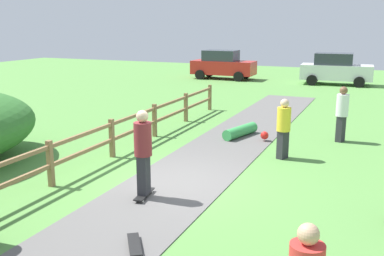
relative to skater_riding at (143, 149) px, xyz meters
name	(u,v)px	position (x,y,z in m)	size (l,w,h in m)	color
ground_plane	(176,184)	(0.26, 1.07, -1.10)	(60.00, 60.00, 0.00)	#568E42
asphalt_path	(176,183)	(0.26, 1.07, -1.09)	(2.40, 28.00, 0.02)	#605E5B
wooden_fence	(84,145)	(-2.34, 1.07, -0.44)	(0.12, 18.12, 1.10)	olive
skater_riding	(143,149)	(0.00, 0.00, 0.00)	(0.43, 0.82, 1.93)	black
skater_fallen	(242,131)	(0.39, 5.96, -0.90)	(1.41, 1.64, 0.36)	green
skateboard_loose	(134,244)	(0.96, -2.06, -1.01)	(0.62, 0.77, 0.08)	black
bystander_white	(342,111)	(3.44, 6.69, -0.12)	(0.48, 0.48, 1.78)	#2D2D33
bystander_yellow	(284,126)	(2.13, 4.11, -0.17)	(0.49, 0.49, 1.69)	#2D2D33
parked_car_red	(223,65)	(-5.52, 20.80, -0.14)	(4.20, 2.01, 1.92)	red
parked_car_white	(336,69)	(1.79, 20.79, -0.14)	(4.29, 2.19, 1.92)	silver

